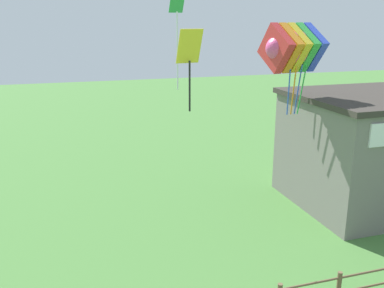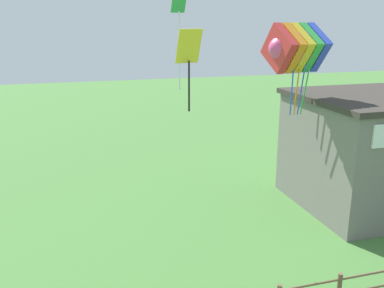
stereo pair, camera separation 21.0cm
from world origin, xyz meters
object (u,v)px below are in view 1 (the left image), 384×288
(seaside_building, at_px, (382,148))
(kite_green_diamond, at_px, (177,27))
(kite_yellow_diamond, at_px, (190,55))
(kite_rainbow_parafoil, at_px, (293,48))

(seaside_building, bearing_deg, kite_green_diamond, -175.11)
(kite_green_diamond, bearing_deg, seaside_building, 4.89)
(kite_yellow_diamond, bearing_deg, seaside_building, 25.68)
(seaside_building, relative_size, kite_green_diamond, 2.51)
(kite_yellow_diamond, bearing_deg, kite_green_diamond, 78.45)
(kite_green_diamond, height_order, kite_yellow_diamond, kite_green_diamond)
(seaside_building, relative_size, kite_rainbow_parafoil, 2.15)
(seaside_building, height_order, kite_green_diamond, kite_green_diamond)
(kite_rainbow_parafoil, bearing_deg, kite_green_diamond, -165.70)
(seaside_building, height_order, kite_yellow_diamond, kite_yellow_diamond)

